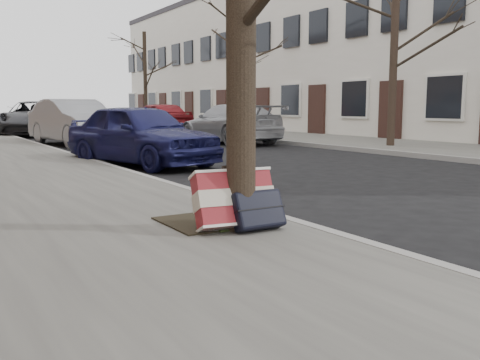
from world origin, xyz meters
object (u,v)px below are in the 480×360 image
suitcase_red (234,200)px  suitcase_navy (257,209)px  car_near_mid (75,122)px  car_near_front (141,134)px

suitcase_red → suitcase_navy: suitcase_red is taller
suitcase_navy → car_near_mid: 13.35m
suitcase_red → car_near_front: (1.58, 6.51, 0.26)m
car_near_front → suitcase_navy: bearing=-117.7°
suitcase_navy → car_near_mid: bearing=82.5°
car_near_mid → car_near_front: bearing=-100.9°
suitcase_red → car_near_front: bearing=84.3°
suitcase_red → car_near_front: car_near_front is taller
suitcase_navy → car_near_front: size_ratio=0.13×
suitcase_red → car_near_front: size_ratio=0.19×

